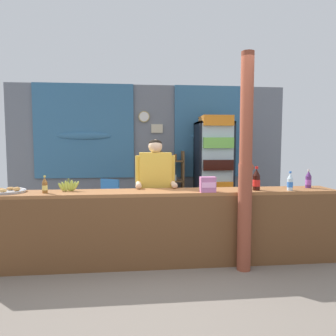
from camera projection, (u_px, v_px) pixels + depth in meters
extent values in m
plane|color=slate|center=(155.00, 243.00, 4.66)|extent=(8.29, 8.29, 0.00)
cube|color=slate|center=(150.00, 151.00, 6.51)|extent=(5.78, 0.12, 2.72)
cube|color=teal|center=(84.00, 131.00, 6.26)|extent=(2.01, 0.04, 1.92)
ellipsoid|color=teal|center=(84.00, 136.00, 6.24)|extent=(1.11, 0.10, 0.16)
cube|color=teal|center=(210.00, 132.00, 6.52)|extent=(1.52, 0.04, 1.92)
ellipsoid|color=teal|center=(210.00, 136.00, 6.51)|extent=(0.84, 0.10, 0.16)
cylinder|color=tan|center=(144.00, 117.00, 6.36)|extent=(0.23, 0.03, 0.23)
cylinder|color=white|center=(144.00, 117.00, 6.35)|extent=(0.20, 0.01, 0.20)
cube|color=beige|center=(157.00, 129.00, 6.41)|extent=(0.24, 0.02, 0.18)
cube|color=#935B33|center=(160.00, 192.00, 3.82)|extent=(4.48, 0.46, 0.04)
cube|color=brown|center=(162.00, 233.00, 3.65)|extent=(4.48, 0.04, 0.88)
cube|color=brown|center=(325.00, 224.00, 4.08)|extent=(0.08, 0.41, 0.88)
cylinder|color=brown|center=(244.00, 217.00, 3.63)|extent=(0.16, 0.16, 1.28)
cylinder|color=brown|center=(247.00, 108.00, 3.53)|extent=(0.15, 0.15, 1.28)
ellipsoid|color=brown|center=(252.00, 167.00, 3.59)|extent=(0.06, 0.05, 0.08)
cube|color=black|center=(210.00, 169.00, 6.47)|extent=(0.70, 0.04, 1.93)
cube|color=black|center=(197.00, 171.00, 6.14)|extent=(0.04, 0.65, 1.93)
cube|color=black|center=(229.00, 170.00, 6.20)|extent=(0.04, 0.65, 1.93)
cube|color=black|center=(214.00, 123.00, 6.09)|extent=(0.70, 0.65, 0.04)
cube|color=black|center=(213.00, 216.00, 6.24)|extent=(0.70, 0.65, 0.08)
cube|color=silver|center=(218.00, 169.00, 5.86)|extent=(0.64, 0.02, 1.77)
cylinder|color=#B7B7BC|center=(233.00, 172.00, 5.86)|extent=(0.02, 0.02, 0.40)
cube|color=silver|center=(213.00, 190.00, 6.20)|extent=(0.62, 0.57, 0.02)
cube|color=orange|center=(215.00, 186.00, 6.06)|extent=(0.58, 0.53, 0.20)
cube|color=silver|center=(213.00, 169.00, 6.17)|extent=(0.62, 0.57, 0.02)
cube|color=black|center=(215.00, 164.00, 6.03)|extent=(0.58, 0.53, 0.20)
cube|color=silver|center=(214.00, 148.00, 6.13)|extent=(0.62, 0.57, 0.02)
cube|color=#75C64C|center=(215.00, 143.00, 5.99)|extent=(0.58, 0.53, 0.20)
cube|color=silver|center=(214.00, 127.00, 6.10)|extent=(0.62, 0.57, 0.02)
cube|color=orange|center=(216.00, 121.00, 5.96)|extent=(0.58, 0.53, 0.20)
cube|color=brown|center=(161.00, 184.00, 6.25)|extent=(0.04, 0.28, 1.36)
cube|color=brown|center=(183.00, 184.00, 6.29)|extent=(0.04, 0.28, 1.36)
cube|color=brown|center=(172.00, 161.00, 6.23)|extent=(0.44, 0.28, 0.02)
cylinder|color=orange|center=(169.00, 158.00, 6.22)|extent=(0.05, 0.05, 0.12)
cylinder|color=brown|center=(175.00, 157.00, 6.23)|extent=(0.06, 0.06, 0.13)
cube|color=brown|center=(172.00, 181.00, 6.27)|extent=(0.44, 0.28, 0.02)
cylinder|color=silver|center=(169.00, 177.00, 6.25)|extent=(0.05, 0.05, 0.14)
cylinder|color=silver|center=(175.00, 177.00, 6.27)|extent=(0.06, 0.06, 0.12)
cube|color=brown|center=(172.00, 201.00, 6.30)|extent=(0.44, 0.28, 0.02)
cylinder|color=brown|center=(169.00, 197.00, 6.29)|extent=(0.07, 0.07, 0.15)
cylinder|color=black|center=(175.00, 197.00, 6.30)|extent=(0.05, 0.05, 0.13)
cube|color=#3884D6|center=(103.00, 204.00, 5.48)|extent=(0.61, 0.61, 0.04)
cube|color=#3884D6|center=(110.00, 190.00, 5.63)|extent=(0.36, 0.28, 0.40)
cylinder|color=#3884D6|center=(87.00, 217.00, 5.43)|extent=(0.04, 0.04, 0.44)
cylinder|color=#3884D6|center=(104.00, 219.00, 5.23)|extent=(0.04, 0.04, 0.44)
cylinder|color=#3884D6|center=(102.00, 212.00, 5.75)|extent=(0.04, 0.04, 0.44)
cylinder|color=#3884D6|center=(118.00, 215.00, 5.56)|extent=(0.04, 0.04, 0.44)
cube|color=#3884D6|center=(94.00, 196.00, 5.57)|extent=(0.27, 0.34, 0.03)
cube|color=#3884D6|center=(111.00, 198.00, 5.37)|extent=(0.27, 0.34, 0.03)
cylinder|color=#28282D|center=(149.00, 221.00, 4.28)|extent=(0.11, 0.11, 0.85)
cylinder|color=#28282D|center=(162.00, 221.00, 4.30)|extent=(0.11, 0.11, 0.85)
cube|color=gold|center=(155.00, 172.00, 4.23)|extent=(0.44, 0.20, 0.53)
sphere|color=#DBB28E|center=(155.00, 146.00, 4.20)|extent=(0.19, 0.19, 0.19)
ellipsoid|color=black|center=(155.00, 143.00, 4.21)|extent=(0.18, 0.18, 0.10)
cylinder|color=gold|center=(138.00, 169.00, 4.21)|extent=(0.08, 0.08, 0.38)
cylinder|color=#DBB28E|center=(138.00, 185.00, 4.07)|extent=(0.07, 0.26, 0.07)
sphere|color=#DBB28E|center=(139.00, 186.00, 3.94)|extent=(0.08, 0.08, 0.08)
cylinder|color=gold|center=(172.00, 169.00, 4.25)|extent=(0.08, 0.08, 0.38)
cylinder|color=#DBB28E|center=(173.00, 184.00, 4.12)|extent=(0.07, 0.26, 0.07)
sphere|color=#DBB28E|center=(175.00, 186.00, 3.99)|extent=(0.08, 0.08, 0.08)
cylinder|color=black|center=(256.00, 183.00, 3.85)|extent=(0.09, 0.09, 0.19)
cone|color=black|center=(257.00, 172.00, 3.84)|extent=(0.09, 0.09, 0.08)
cylinder|color=red|center=(257.00, 168.00, 3.84)|extent=(0.04, 0.04, 0.03)
cylinder|color=red|center=(256.00, 183.00, 3.85)|extent=(0.09, 0.09, 0.08)
cylinder|color=silver|center=(290.00, 184.00, 3.84)|extent=(0.07, 0.07, 0.15)
cone|color=silver|center=(290.00, 176.00, 3.83)|extent=(0.07, 0.07, 0.07)
cylinder|color=blue|center=(290.00, 172.00, 3.83)|extent=(0.03, 0.03, 0.02)
cylinder|color=blue|center=(290.00, 184.00, 3.84)|extent=(0.07, 0.07, 0.07)
cylinder|color=brown|center=(45.00, 188.00, 3.63)|extent=(0.06, 0.06, 0.13)
cone|color=brown|center=(45.00, 180.00, 3.62)|extent=(0.06, 0.06, 0.06)
cylinder|color=#E5CC4C|center=(45.00, 176.00, 3.62)|extent=(0.03, 0.03, 0.02)
cylinder|color=#E5D166|center=(45.00, 188.00, 3.63)|extent=(0.06, 0.06, 0.06)
cylinder|color=#56286B|center=(308.00, 182.00, 4.06)|extent=(0.07, 0.07, 0.15)
cone|color=#56286B|center=(309.00, 174.00, 4.05)|extent=(0.07, 0.07, 0.07)
cylinder|color=silver|center=(309.00, 170.00, 4.04)|extent=(0.03, 0.03, 0.02)
cylinder|color=purple|center=(308.00, 182.00, 4.06)|extent=(0.08, 0.08, 0.07)
cube|color=#B76699|center=(208.00, 184.00, 3.71)|extent=(0.19, 0.11, 0.19)
cube|color=#F7A5D8|center=(209.00, 185.00, 3.65)|extent=(0.17, 0.00, 0.06)
cylinder|color=#BCBCC1|center=(8.00, 192.00, 3.68)|extent=(0.40, 0.40, 0.02)
torus|color=#BCBCC1|center=(8.00, 191.00, 3.68)|extent=(0.41, 0.41, 0.02)
ellipsoid|color=#C68947|center=(17.00, 189.00, 3.69)|extent=(0.08, 0.09, 0.05)
ellipsoid|color=#C68947|center=(11.00, 188.00, 3.77)|extent=(0.10, 0.08, 0.04)
ellipsoid|color=#A36638|center=(1.00, 190.00, 3.69)|extent=(0.08, 0.08, 0.04)
ellipsoid|color=tan|center=(3.00, 191.00, 3.58)|extent=(0.09, 0.08, 0.05)
ellipsoid|color=#B7C647|center=(61.00, 187.00, 3.77)|extent=(0.09, 0.04, 0.12)
ellipsoid|color=#B7C647|center=(64.00, 187.00, 3.78)|extent=(0.07, 0.04, 0.13)
ellipsoid|color=#B7C647|center=(66.00, 186.00, 3.78)|extent=(0.05, 0.04, 0.15)
ellipsoid|color=#B7C647|center=(69.00, 186.00, 3.79)|extent=(0.04, 0.04, 0.14)
ellipsoid|color=#B7C647|center=(71.00, 186.00, 3.80)|extent=(0.06, 0.04, 0.15)
ellipsoid|color=#B7C647|center=(74.00, 186.00, 3.81)|extent=(0.07, 0.03, 0.13)
ellipsoid|color=#B7C647|center=(76.00, 186.00, 3.79)|extent=(0.10, 0.04, 0.14)
cylinder|color=olive|center=(69.00, 181.00, 3.78)|extent=(0.02, 0.02, 0.05)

